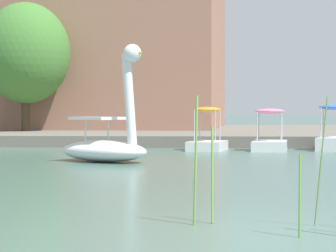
{
  "coord_description": "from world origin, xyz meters",
  "views": [
    {
      "loc": [
        -0.52,
        -7.63,
        1.37
      ],
      "look_at": [
        -2.01,
        14.34,
        0.92
      ],
      "focal_mm": 73.62,
      "sensor_mm": 36.0,
      "label": 1
    }
  ],
  "objects_px": {
    "swan_boat": "(106,142)",
    "pedal_boat_blue": "(334,136)",
    "tree_broadleaf_left": "(26,53)",
    "pedal_boat_orange": "(207,138)",
    "pedal_boat_pink": "(270,138)"
  },
  "relations": [
    {
      "from": "swan_boat",
      "to": "tree_broadleaf_left",
      "type": "bearing_deg",
      "value": 113.56
    },
    {
      "from": "pedal_boat_pink",
      "to": "pedal_boat_blue",
      "type": "relative_size",
      "value": 0.97
    },
    {
      "from": "swan_boat",
      "to": "pedal_boat_orange",
      "type": "distance_m",
      "value": 6.39
    },
    {
      "from": "pedal_boat_blue",
      "to": "swan_boat",
      "type": "bearing_deg",
      "value": -139.36
    },
    {
      "from": "swan_boat",
      "to": "pedal_boat_blue",
      "type": "xyz_separation_m",
      "value": [
        7.22,
        6.2,
        -0.06
      ]
    },
    {
      "from": "swan_boat",
      "to": "pedal_boat_blue",
      "type": "height_order",
      "value": "swan_boat"
    },
    {
      "from": "pedal_boat_pink",
      "to": "tree_broadleaf_left",
      "type": "xyz_separation_m",
      "value": [
        -11.11,
        8.48,
        3.79
      ]
    },
    {
      "from": "pedal_boat_blue",
      "to": "tree_broadleaf_left",
      "type": "xyz_separation_m",
      "value": [
        -13.43,
        8.02,
        3.73
      ]
    },
    {
      "from": "pedal_boat_blue",
      "to": "tree_broadleaf_left",
      "type": "relative_size",
      "value": 0.38
    },
    {
      "from": "swan_boat",
      "to": "pedal_boat_blue",
      "type": "bearing_deg",
      "value": 40.64
    },
    {
      "from": "swan_boat",
      "to": "pedal_boat_blue",
      "type": "relative_size",
      "value": 1.34
    },
    {
      "from": "pedal_boat_orange",
      "to": "pedal_boat_pink",
      "type": "distance_m",
      "value": 2.2
    },
    {
      "from": "pedal_boat_orange",
      "to": "pedal_boat_pink",
      "type": "bearing_deg",
      "value": -1.16
    },
    {
      "from": "swan_boat",
      "to": "tree_broadleaf_left",
      "type": "height_order",
      "value": "tree_broadleaf_left"
    },
    {
      "from": "pedal_boat_pink",
      "to": "tree_broadleaf_left",
      "type": "bearing_deg",
      "value": 142.64
    }
  ]
}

